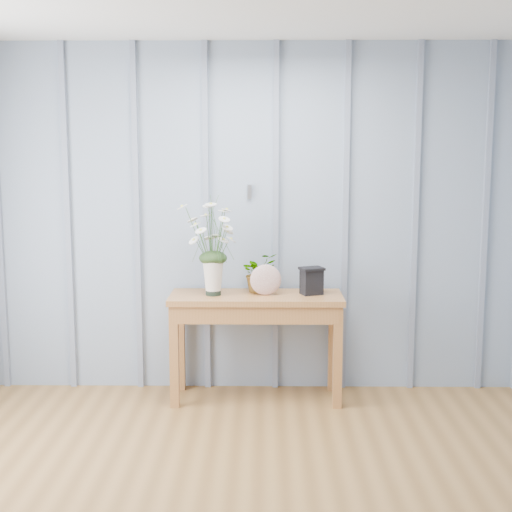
{
  "coord_description": "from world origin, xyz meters",
  "views": [
    {
      "loc": [
        0.17,
        -2.86,
        1.76
      ],
      "look_at": [
        0.11,
        1.94,
        1.03
      ],
      "focal_mm": 50.0,
      "sensor_mm": 36.0,
      "label": 1
    }
  ],
  "objects_px": {
    "felt_disc_vessel": "(266,280)",
    "carved_box": "(312,281)",
    "daisy_vase": "(213,235)",
    "sideboard": "(256,311)"
  },
  "relations": [
    {
      "from": "daisy_vase",
      "to": "carved_box",
      "type": "bearing_deg",
      "value": 2.38
    },
    {
      "from": "daisy_vase",
      "to": "carved_box",
      "type": "relative_size",
      "value": 3.5
    },
    {
      "from": "daisy_vase",
      "to": "felt_disc_vessel",
      "type": "xyz_separation_m",
      "value": [
        0.36,
        -0.0,
        -0.31
      ]
    },
    {
      "from": "felt_disc_vessel",
      "to": "sideboard",
      "type": "bearing_deg",
      "value": 163.24
    },
    {
      "from": "sideboard",
      "to": "carved_box",
      "type": "relative_size",
      "value": 6.28
    },
    {
      "from": "felt_disc_vessel",
      "to": "carved_box",
      "type": "xyz_separation_m",
      "value": [
        0.32,
        0.03,
        -0.01
      ]
    },
    {
      "from": "sideboard",
      "to": "daisy_vase",
      "type": "relative_size",
      "value": 1.79
    },
    {
      "from": "sideboard",
      "to": "carved_box",
      "type": "bearing_deg",
      "value": 2.01
    },
    {
      "from": "daisy_vase",
      "to": "felt_disc_vessel",
      "type": "distance_m",
      "value": 0.48
    },
    {
      "from": "daisy_vase",
      "to": "felt_disc_vessel",
      "type": "relative_size",
      "value": 3.09
    }
  ]
}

